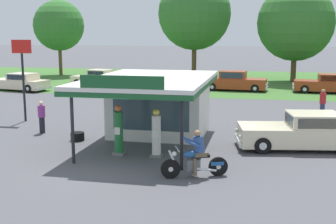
{
  "coord_description": "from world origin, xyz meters",
  "views": [
    {
      "loc": [
        5.53,
        -13.75,
        4.65
      ],
      "look_at": [
        1.74,
        4.02,
        1.4
      ],
      "focal_mm": 47.01,
      "sensor_mm": 36.0,
      "label": 1
    }
  ],
  "objects_px": {
    "gas_pump_nearside": "(119,132)",
    "parked_car_back_row_left": "(328,84)",
    "bystander_chatting_near_pumps": "(42,116)",
    "roadside_pole_sign": "(22,65)",
    "parked_car_second_row_spare": "(20,82)",
    "parked_car_back_row_right": "(235,82)",
    "parked_car_back_row_far_right": "(138,85)",
    "featured_classic_sedan": "(303,132)",
    "spare_tire_stack": "(77,136)",
    "gas_pump_offside": "(156,135)",
    "bystander_admiring_sedan": "(323,103)",
    "motorcycle_with_rider": "(196,158)",
    "parked_car_back_row_centre_left": "(98,79)"
  },
  "relations": [
    {
      "from": "gas_pump_offside",
      "to": "bystander_admiring_sedan",
      "type": "xyz_separation_m",
      "value": [
        7.21,
        9.52,
        0.01
      ]
    },
    {
      "from": "parked_car_back_row_left",
      "to": "roadside_pole_sign",
      "type": "height_order",
      "value": "roadside_pole_sign"
    },
    {
      "from": "parked_car_back_row_right",
      "to": "parked_car_back_row_far_right",
      "type": "distance_m",
      "value": 8.12
    },
    {
      "from": "gas_pump_nearside",
      "to": "bystander_chatting_near_pumps",
      "type": "height_order",
      "value": "gas_pump_nearside"
    },
    {
      "from": "parked_car_back_row_right",
      "to": "bystander_chatting_near_pumps",
      "type": "bearing_deg",
      "value": -113.94
    },
    {
      "from": "parked_car_back_row_centre_left",
      "to": "bystander_chatting_near_pumps",
      "type": "bearing_deg",
      "value": -77.19
    },
    {
      "from": "bystander_chatting_near_pumps",
      "to": "parked_car_back_row_right",
      "type": "bearing_deg",
      "value": 66.06
    },
    {
      "from": "roadside_pole_sign",
      "to": "spare_tire_stack",
      "type": "height_order",
      "value": "roadside_pole_sign"
    },
    {
      "from": "gas_pump_nearside",
      "to": "bystander_admiring_sedan",
      "type": "height_order",
      "value": "gas_pump_nearside"
    },
    {
      "from": "gas_pump_nearside",
      "to": "parked_car_back_row_far_right",
      "type": "bearing_deg",
      "value": 103.6
    },
    {
      "from": "parked_car_back_row_centre_left",
      "to": "parked_car_back_row_left",
      "type": "bearing_deg",
      "value": -0.85
    },
    {
      "from": "motorcycle_with_rider",
      "to": "parked_car_back_row_far_right",
      "type": "relative_size",
      "value": 0.38
    },
    {
      "from": "parked_car_back_row_right",
      "to": "bystander_admiring_sedan",
      "type": "xyz_separation_m",
      "value": [
        5.53,
        -11.17,
        0.13
      ]
    },
    {
      "from": "gas_pump_nearside",
      "to": "gas_pump_offside",
      "type": "relative_size",
      "value": 1.05
    },
    {
      "from": "gas_pump_nearside",
      "to": "parked_car_back_row_right",
      "type": "xyz_separation_m",
      "value": [
        3.17,
        20.69,
        -0.17
      ]
    },
    {
      "from": "bystander_chatting_near_pumps",
      "to": "roadside_pole_sign",
      "type": "xyz_separation_m",
      "value": [
        -2.29,
        2.47,
        2.19
      ]
    },
    {
      "from": "motorcycle_with_rider",
      "to": "parked_car_back_row_left",
      "type": "distance_m",
      "value": 23.91
    },
    {
      "from": "gas_pump_nearside",
      "to": "parked_car_second_row_spare",
      "type": "xyz_separation_m",
      "value": [
        -14.18,
        16.96,
        -0.23
      ]
    },
    {
      "from": "parked_car_back_row_left",
      "to": "spare_tire_stack",
      "type": "bearing_deg",
      "value": -124.58
    },
    {
      "from": "parked_car_back_row_left",
      "to": "parked_car_second_row_spare",
      "type": "bearing_deg",
      "value": -171.37
    },
    {
      "from": "parked_car_back_row_centre_left",
      "to": "bystander_admiring_sedan",
      "type": "bearing_deg",
      "value": -33.13
    },
    {
      "from": "parked_car_second_row_spare",
      "to": "spare_tire_stack",
      "type": "bearing_deg",
      "value": -52.44
    },
    {
      "from": "bystander_admiring_sedan",
      "to": "motorcycle_with_rider",
      "type": "bearing_deg",
      "value": -114.86
    },
    {
      "from": "featured_classic_sedan",
      "to": "parked_car_back_row_left",
      "type": "bearing_deg",
      "value": 79.33
    },
    {
      "from": "parked_car_back_row_far_right",
      "to": "bystander_chatting_near_pumps",
      "type": "distance_m",
      "value": 14.4
    },
    {
      "from": "gas_pump_nearside",
      "to": "bystander_admiring_sedan",
      "type": "xyz_separation_m",
      "value": [
        8.71,
        9.52,
        -0.04
      ]
    },
    {
      "from": "gas_pump_offside",
      "to": "roadside_pole_sign",
      "type": "bearing_deg",
      "value": 148.1
    },
    {
      "from": "gas_pump_offside",
      "to": "parked_car_back_row_right",
      "type": "bearing_deg",
      "value": 85.36
    },
    {
      "from": "featured_classic_sedan",
      "to": "parked_car_back_row_far_right",
      "type": "height_order",
      "value": "parked_car_back_row_far_right"
    },
    {
      "from": "parked_car_back_row_left",
      "to": "parked_car_back_row_centre_left",
      "type": "xyz_separation_m",
      "value": [
        -19.41,
        0.29,
        -0.02
      ]
    },
    {
      "from": "parked_car_back_row_centre_left",
      "to": "parked_car_second_row_spare",
      "type": "xyz_separation_m",
      "value": [
        -5.3,
        -4.04,
        -0.01
      ]
    },
    {
      "from": "parked_car_back_row_left",
      "to": "motorcycle_with_rider",
      "type": "bearing_deg",
      "value": -107.53
    },
    {
      "from": "parked_car_back_row_left",
      "to": "parked_car_back_row_far_right",
      "type": "bearing_deg",
      "value": -166.65
    },
    {
      "from": "bystander_admiring_sedan",
      "to": "spare_tire_stack",
      "type": "relative_size",
      "value": 2.71
    },
    {
      "from": "featured_classic_sedan",
      "to": "spare_tire_stack",
      "type": "distance_m",
      "value": 9.64
    },
    {
      "from": "bystander_chatting_near_pumps",
      "to": "parked_car_back_row_centre_left",
      "type": "bearing_deg",
      "value": 102.81
    },
    {
      "from": "gas_pump_nearside",
      "to": "parked_car_second_row_spare",
      "type": "distance_m",
      "value": 22.11
    },
    {
      "from": "motorcycle_with_rider",
      "to": "bystander_chatting_near_pumps",
      "type": "height_order",
      "value": "motorcycle_with_rider"
    },
    {
      "from": "motorcycle_with_rider",
      "to": "parked_car_back_row_centre_left",
      "type": "distance_m",
      "value": 26.12
    },
    {
      "from": "parked_car_back_row_centre_left",
      "to": "parked_car_second_row_spare",
      "type": "bearing_deg",
      "value": -142.68
    },
    {
      "from": "gas_pump_offside",
      "to": "parked_car_back_row_centre_left",
      "type": "xyz_separation_m",
      "value": [
        -10.38,
        21.0,
        -0.18
      ]
    },
    {
      "from": "parked_car_back_row_left",
      "to": "parked_car_back_row_far_right",
      "type": "relative_size",
      "value": 0.97
    },
    {
      "from": "parked_car_back_row_right",
      "to": "parked_car_second_row_spare",
      "type": "xyz_separation_m",
      "value": [
        -17.35,
        -3.72,
        -0.06
      ]
    },
    {
      "from": "gas_pump_offside",
      "to": "parked_car_back_row_left",
      "type": "distance_m",
      "value": 22.6
    },
    {
      "from": "parked_car_back_row_left",
      "to": "bystander_chatting_near_pumps",
      "type": "bearing_deg",
      "value": -130.53
    },
    {
      "from": "gas_pump_nearside",
      "to": "parked_car_back_row_left",
      "type": "relative_size",
      "value": 0.37
    },
    {
      "from": "parked_car_back_row_right",
      "to": "gas_pump_nearside",
      "type": "bearing_deg",
      "value": -98.72
    },
    {
      "from": "parked_car_back_row_far_right",
      "to": "bystander_chatting_near_pumps",
      "type": "bearing_deg",
      "value": -92.33
    },
    {
      "from": "parked_car_back_row_far_right",
      "to": "parked_car_back_row_centre_left",
      "type": "bearing_deg",
      "value": 141.31
    },
    {
      "from": "parked_car_back_row_right",
      "to": "motorcycle_with_rider",
      "type": "bearing_deg",
      "value": -89.61
    }
  ]
}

